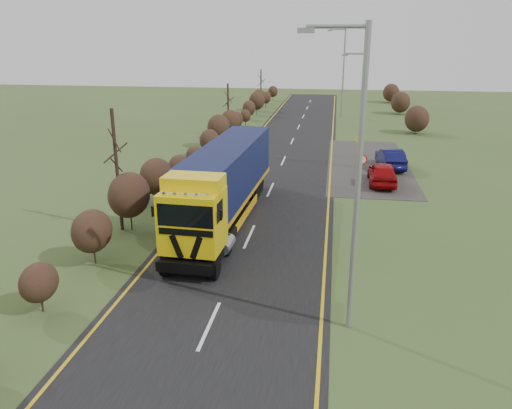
{
  "coord_description": "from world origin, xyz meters",
  "views": [
    {
      "loc": [
        3.8,
        -18.13,
        9.12
      ],
      "look_at": [
        0.58,
        2.4,
        2.21
      ],
      "focal_mm": 35.0,
      "sensor_mm": 36.0,
      "label": 1
    }
  ],
  "objects_px": {
    "car_blue_sedan": "(390,159)",
    "speed_sign": "(361,166)",
    "lorry": "(224,180)",
    "car_red_hatchback": "(382,173)",
    "streetlight_near": "(354,172)"
  },
  "relations": [
    {
      "from": "speed_sign",
      "to": "car_red_hatchback",
      "type": "bearing_deg",
      "value": 52.58
    },
    {
      "from": "car_blue_sedan",
      "to": "streetlight_near",
      "type": "xyz_separation_m",
      "value": [
        -3.57,
        -22.32,
        4.59
      ]
    },
    {
      "from": "car_red_hatchback",
      "to": "speed_sign",
      "type": "distance_m",
      "value": 2.64
    },
    {
      "from": "car_blue_sedan",
      "to": "streetlight_near",
      "type": "bearing_deg",
      "value": 74.7
    },
    {
      "from": "car_red_hatchback",
      "to": "streetlight_near",
      "type": "relative_size",
      "value": 0.45
    },
    {
      "from": "car_red_hatchback",
      "to": "car_blue_sedan",
      "type": "xyz_separation_m",
      "value": [
        0.95,
        4.53,
        -0.02
      ]
    },
    {
      "from": "car_red_hatchback",
      "to": "car_blue_sedan",
      "type": "distance_m",
      "value": 4.63
    },
    {
      "from": "lorry",
      "to": "streetlight_near",
      "type": "relative_size",
      "value": 1.49
    },
    {
      "from": "lorry",
      "to": "car_blue_sedan",
      "type": "height_order",
      "value": "lorry"
    },
    {
      "from": "lorry",
      "to": "streetlight_near",
      "type": "height_order",
      "value": "streetlight_near"
    },
    {
      "from": "car_blue_sedan",
      "to": "speed_sign",
      "type": "distance_m",
      "value": 7.0
    },
    {
      "from": "car_red_hatchback",
      "to": "streetlight_near",
      "type": "xyz_separation_m",
      "value": [
        -2.62,
        -17.79,
        4.57
      ]
    },
    {
      "from": "streetlight_near",
      "to": "car_blue_sedan",
      "type": "bearing_deg",
      "value": 80.91
    },
    {
      "from": "streetlight_near",
      "to": "car_red_hatchback",
      "type": "bearing_deg",
      "value": 81.61
    },
    {
      "from": "car_blue_sedan",
      "to": "streetlight_near",
      "type": "relative_size",
      "value": 0.46
    }
  ]
}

